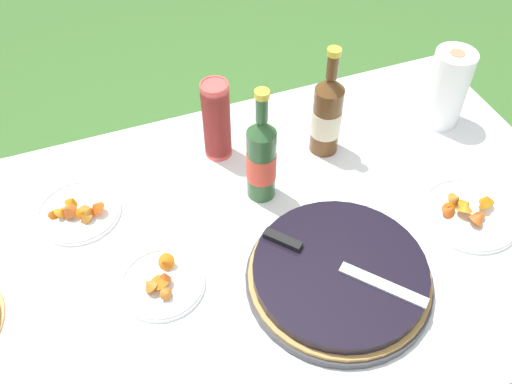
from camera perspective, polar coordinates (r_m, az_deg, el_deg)
garden_table at (r=1.37m, az=-3.98°, el=-7.71°), size 1.83×0.99×0.71m
tablecloth at (r=1.33m, az=-4.09°, el=-6.48°), size 1.84×1.00×0.10m
berry_tart at (r=1.26m, az=8.33°, el=-8.22°), size 0.41×0.41×0.06m
serving_knife at (r=1.24m, az=7.26°, el=-6.79°), size 0.26×0.30×0.01m
cup_stack at (r=1.47m, az=-3.97°, el=7.17°), size 0.07×0.07×0.23m
cider_bottle_green at (r=1.35m, az=0.54°, el=3.37°), size 0.07×0.07×0.32m
cider_bottle_amber at (r=1.49m, az=7.10°, el=7.68°), size 0.08×0.08×0.31m
snack_plate_near at (r=1.47m, az=20.54°, el=-1.94°), size 0.24×0.24×0.05m
snack_plate_left at (r=1.45m, az=-17.37°, el=-1.81°), size 0.20×0.20×0.06m
snack_plate_right at (r=1.27m, az=-9.46°, el=-8.85°), size 0.19×0.19×0.06m
paper_towel_roll at (r=1.66m, az=18.56°, el=9.84°), size 0.11×0.11×0.22m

